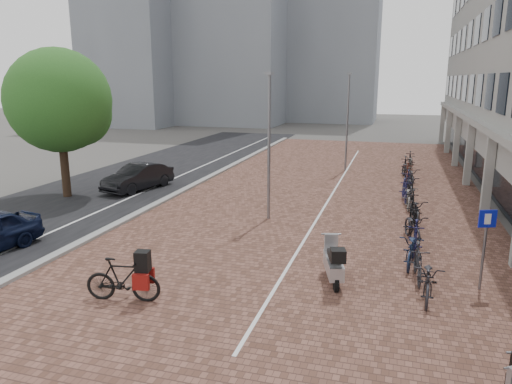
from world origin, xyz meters
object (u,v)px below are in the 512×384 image
(car_dark, at_px, (138,177))
(hero_bike, at_px, (123,279))
(scooter_front, at_px, (334,261))
(parking_sign, at_px, (485,238))

(car_dark, distance_m, hero_bike, 12.97)
(car_dark, xyz_separation_m, scooter_front, (11.14, -8.72, -0.04))
(hero_bike, height_order, scooter_front, hero_bike)
(car_dark, bearing_deg, hero_bike, -47.86)
(car_dark, height_order, scooter_front, car_dark)
(car_dark, xyz_separation_m, hero_bike, (6.16, -11.41, -0.05))
(hero_bike, distance_m, parking_sign, 9.48)
(hero_bike, xyz_separation_m, scooter_front, (4.98, 2.70, 0.01))
(hero_bike, xyz_separation_m, parking_sign, (8.85, 3.29, 0.88))
(parking_sign, bearing_deg, car_dark, 131.57)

